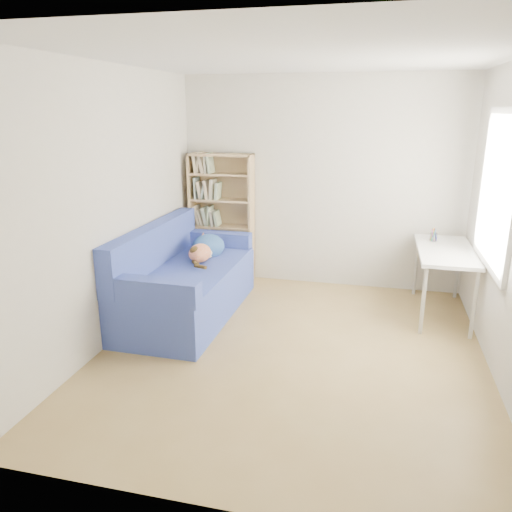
{
  "coord_description": "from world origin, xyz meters",
  "views": [
    {
      "loc": [
        0.68,
        -4.2,
        2.2
      ],
      "look_at": [
        -0.39,
        0.21,
        0.85
      ],
      "focal_mm": 35.0,
      "sensor_mm": 36.0,
      "label": 1
    }
  ],
  "objects": [
    {
      "name": "pen_cup",
      "position": [
        1.34,
        1.6,
        0.81
      ],
      "size": [
        0.08,
        0.08,
        0.15
      ],
      "color": "white",
      "rests_on": "desk"
    },
    {
      "name": "desk",
      "position": [
        1.44,
        1.27,
        0.68
      ],
      "size": [
        0.58,
        1.26,
        0.75
      ],
      "color": "white",
      "rests_on": "ground"
    },
    {
      "name": "bookshelf",
      "position": [
        -1.25,
        1.86,
        0.76
      ],
      "size": [
        0.83,
        0.26,
        1.65
      ],
      "color": "tan",
      "rests_on": "ground"
    },
    {
      "name": "sofa",
      "position": [
        -1.3,
        0.62,
        0.37
      ],
      "size": [
        0.99,
        2.03,
        0.99
      ],
      "rotation": [
        0.0,
        0.0,
        -0.02
      ],
      "color": "navy",
      "rests_on": "ground"
    },
    {
      "name": "room_shell",
      "position": [
        0.1,
        0.03,
        1.64
      ],
      "size": [
        3.54,
        4.04,
        2.62
      ],
      "color": "silver",
      "rests_on": "ground"
    },
    {
      "name": "ground",
      "position": [
        0.0,
        0.0,
        0.0
      ],
      "size": [
        4.0,
        4.0,
        0.0
      ],
      "primitive_type": "plane",
      "color": "olive",
      "rests_on": "ground"
    }
  ]
}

